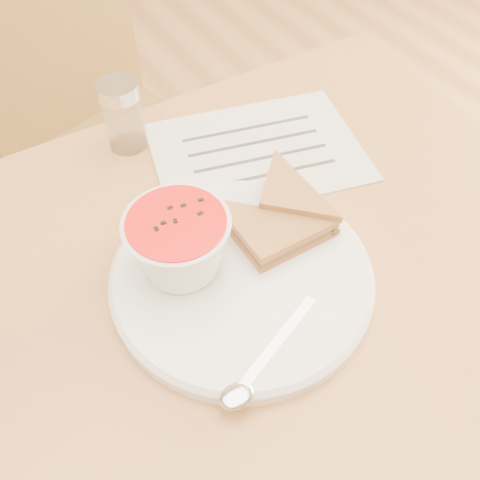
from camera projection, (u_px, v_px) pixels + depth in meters
floor at (228, 471)px, 1.21m from camera, size 5.00×6.00×0.01m
dining_table at (224, 406)px, 0.92m from camera, size 1.00×0.70×0.75m
chair_far at (124, 155)px, 1.22m from camera, size 0.50×0.50×0.91m
plate at (242, 277)px, 0.63m from camera, size 0.37×0.37×0.02m
soup_bowl at (179, 247)px, 0.59m from camera, size 0.14×0.14×0.08m
sandwich_half_a at (261, 269)px, 0.60m from camera, size 0.11×0.11×0.03m
sandwich_half_b at (258, 212)px, 0.65m from camera, size 0.14×0.14×0.03m
spoon at (268, 355)px, 0.55m from camera, size 0.19×0.11×0.01m
paper_menu at (257, 151)px, 0.78m from camera, size 0.34×0.28×0.00m
condiment_shaker at (123, 116)px, 0.75m from camera, size 0.06×0.06×0.10m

